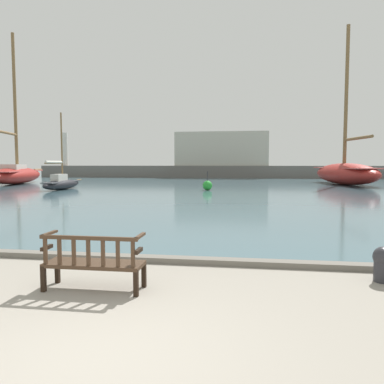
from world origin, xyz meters
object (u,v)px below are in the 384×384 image
Objects in this scene: park_bench at (93,262)px; channel_buoy at (207,185)px; sailboat_outer_starboard at (16,173)px; mooring_bollard at (383,263)px; sailboat_outer_port at (345,172)px; sailboat_far_port at (62,183)px.

channel_buoy is at bearing 91.25° from park_bench.
channel_buoy is (19.40, -6.12, -0.66)m from sailboat_outer_starboard.
sailboat_outer_port is at bearing 77.36° from mooring_bollard.
channel_buoy is (-12.05, -9.57, -0.80)m from sailboat_outer_port.
sailboat_far_port reaches higher than mooring_bollard.
sailboat_far_port is at bearing -155.83° from sailboat_outer_port.
park_bench is 0.26× the size of sailboat_far_port.
park_bench is 2.60× the size of mooring_bollard.
sailboat_far_port is 9.91× the size of mooring_bollard.
park_bench is 21.81m from channel_buoy.
sailboat_outer_port is 30.99m from mooring_bollard.
sailboat_far_port is 25.35m from sailboat_outer_port.
mooring_bollard is at bearing -47.35° from sailboat_outer_starboard.
sailboat_outer_starboard is (-31.45, -3.45, -0.15)m from sailboat_outer_port.
mooring_bollard is 21.31m from channel_buoy.
park_bench is 0.11× the size of sailboat_outer_starboard.
park_bench is at bearing -61.18° from sailboat_far_port.
mooring_bollard is at bearing 13.48° from park_bench.
channel_buoy is at bearing 104.31° from mooring_bollard.
park_bench reaches higher than mooring_bollard.
park_bench is 23.96m from sailboat_far_port.
sailboat_far_port is 4.33× the size of channel_buoy.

